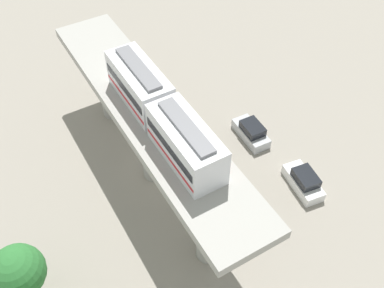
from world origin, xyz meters
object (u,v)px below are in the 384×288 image
parked_car_silver (251,132)px  tree_near_viaduct (18,272)px  train (161,112)px  parked_car_white (304,181)px

parked_car_silver → tree_near_viaduct: size_ratio=0.77×
train → tree_near_viaduct: size_ratio=2.44×
train → parked_car_silver: (-10.01, -1.65, -8.75)m
train → parked_car_silver: 13.40m
parked_car_silver → tree_near_viaduct: (22.79, 4.81, 2.90)m
train → parked_car_silver: bearing=-170.6°
tree_near_viaduct → parked_car_white: bearing=174.4°
train → parked_car_silver: size_ratio=3.16×
parked_car_white → tree_near_viaduct: bearing=2.8°
train → parked_car_silver: train is taller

